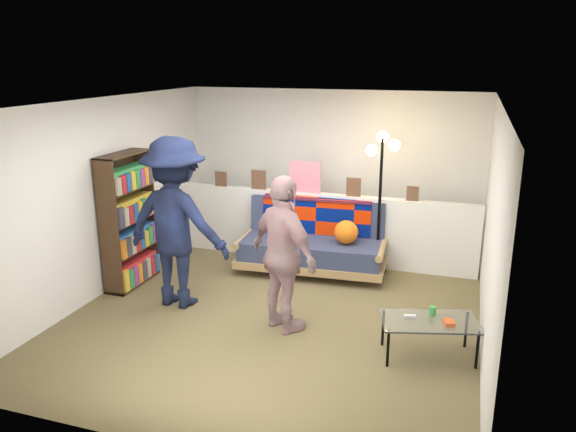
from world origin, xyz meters
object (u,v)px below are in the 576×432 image
Objects in this scene: coffee_table at (430,323)px; person_right at (284,255)px; bookshelf at (128,225)px; futon_sofa at (314,242)px; floor_lamp at (381,174)px; person_left at (176,223)px.

person_right reaches higher than coffee_table.
coffee_table is at bearing -10.44° from bookshelf.
futon_sofa is 1.30m from floor_lamp.
floor_lamp is at bearing 112.02° from coffee_table.
person_right is (0.16, -1.79, 0.45)m from futon_sofa.
coffee_table is 3.03m from person_left.
bookshelf is at bearing 19.78° from person_right.
person_right is at bearing -84.87° from futon_sofa.
floor_lamp reaches higher than coffee_table.
bookshelf reaches higher than coffee_table.
floor_lamp reaches higher than bookshelf.
bookshelf is at bearing -17.01° from person_left.
person_right is at bearing 174.54° from person_left.
floor_lamp is at bearing -135.11° from person_left.
person_left reaches higher than floor_lamp.
futon_sofa reaches higher than coffee_table.
bookshelf is 0.85× the size of person_left.
bookshelf is 1.01× the size of person_right.
futon_sofa is 1.21× the size of person_right.
futon_sofa is 2.47m from bookshelf.
person_right is (1.40, -0.24, -0.15)m from person_left.
person_left reaches higher than bookshelf.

